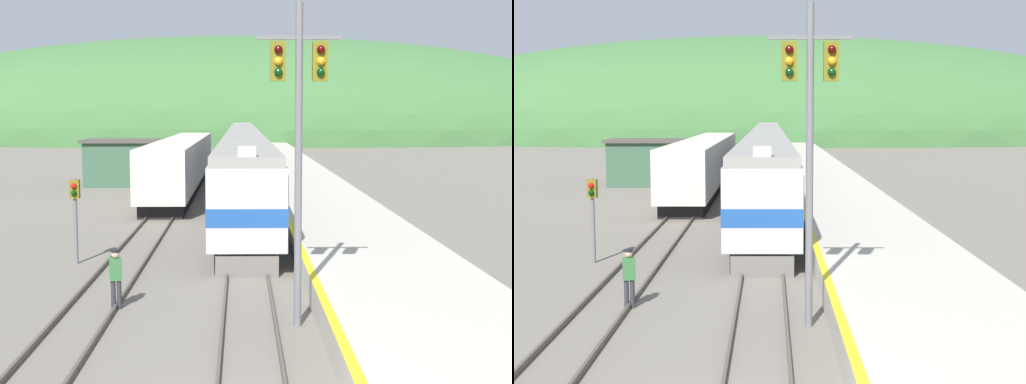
# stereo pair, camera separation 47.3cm
# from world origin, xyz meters

# --- Properties ---
(track_main) EXTENTS (1.52, 180.00, 0.16)m
(track_main) POSITION_xyz_m (0.00, 70.00, 0.08)
(track_main) COLOR #4C443D
(track_main) RESTS_ON ground
(track_siding) EXTENTS (1.52, 180.00, 0.16)m
(track_siding) POSITION_xyz_m (-4.62, 70.00, 0.08)
(track_siding) COLOR #4C443D
(track_siding) RESTS_ON ground
(platform) EXTENTS (5.42, 140.00, 0.92)m
(platform) POSITION_xyz_m (4.55, 50.00, 0.45)
(platform) COLOR #BCB5A5
(platform) RESTS_ON ground
(distant_hills) EXTENTS (187.45, 84.35, 44.23)m
(distant_hills) POSITION_xyz_m (0.00, 146.35, 0.00)
(distant_hills) COLOR #3D6B38
(distant_hills) RESTS_ON ground
(station_shed) EXTENTS (6.69, 4.73, 3.68)m
(station_shed) POSITION_xyz_m (-9.29, 44.74, 1.86)
(station_shed) COLOR #385B42
(station_shed) RESTS_ON ground
(express_train_lead_car) EXTENTS (2.91, 19.37, 4.61)m
(express_train_lead_car) POSITION_xyz_m (0.00, 21.88, 2.32)
(express_train_lead_car) COLOR black
(express_train_lead_car) RESTS_ON ground
(carriage_second) EXTENTS (2.90, 21.97, 4.25)m
(carriage_second) POSITION_xyz_m (0.00, 43.67, 2.31)
(carriage_second) COLOR black
(carriage_second) RESTS_ON ground
(carriage_third) EXTENTS (2.90, 21.97, 4.25)m
(carriage_third) POSITION_xyz_m (0.00, 66.52, 2.31)
(carriage_third) COLOR black
(carriage_third) RESTS_ON ground
(carriage_fourth) EXTENTS (2.90, 21.97, 4.25)m
(carriage_fourth) POSITION_xyz_m (0.00, 89.37, 2.31)
(carriage_fourth) COLOR black
(carriage_fourth) RESTS_ON ground
(siding_train) EXTENTS (2.90, 33.11, 3.80)m
(siding_train) POSITION_xyz_m (-4.62, 42.11, 1.96)
(siding_train) COLOR black
(siding_train) RESTS_ON ground
(signal_mast_main) EXTENTS (2.20, 0.42, 8.61)m
(signal_mast_main) POSITION_xyz_m (1.32, 6.73, 5.66)
(signal_mast_main) COLOR slate
(signal_mast_main) RESTS_ON ground
(signal_post_siding) EXTENTS (0.36, 0.42, 3.29)m
(signal_post_siding) POSITION_xyz_m (-6.53, 14.97, 2.38)
(signal_post_siding) COLOR slate
(signal_post_siding) RESTS_ON ground
(track_worker) EXTENTS (0.39, 0.27, 1.78)m
(track_worker) POSITION_xyz_m (-3.90, 8.57, 1.02)
(track_worker) COLOR #2D2D33
(track_worker) RESTS_ON ground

